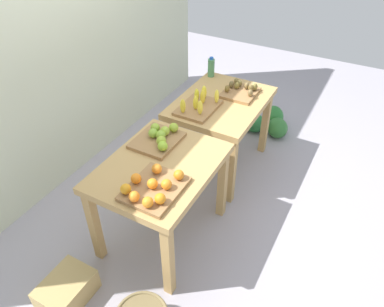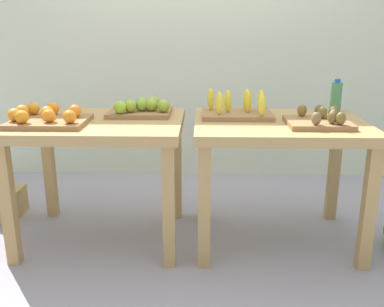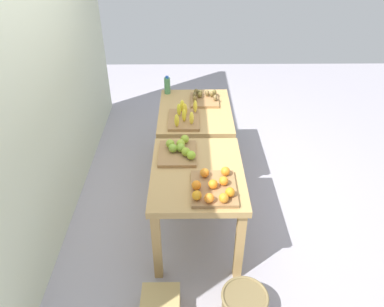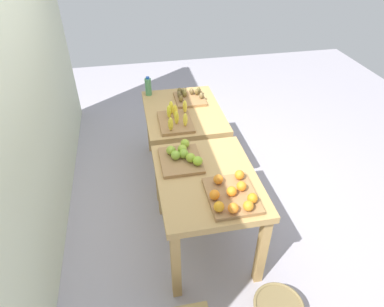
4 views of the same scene
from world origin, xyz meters
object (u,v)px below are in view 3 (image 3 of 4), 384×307
(kiwi_bin, at_px, (204,98))
(water_bottle, at_px, (167,85))
(display_table_left, at_px, (197,181))
(banana_crate, at_px, (184,117))
(display_table_right, at_px, (195,119))
(orange_bin, at_px, (214,187))
(wicker_basket, at_px, (244,304))
(apple_bin, at_px, (179,150))
(watermelon_pile, at_px, (213,122))

(kiwi_bin, relative_size, water_bottle, 1.66)
(display_table_left, distance_m, banana_crate, 0.89)
(display_table_right, relative_size, kiwi_bin, 2.89)
(display_table_right, distance_m, banana_crate, 0.32)
(banana_crate, bearing_deg, orange_bin, -168.05)
(display_table_left, relative_size, wicker_basket, 2.83)
(display_table_left, bearing_deg, water_bottle, 11.86)
(apple_bin, distance_m, banana_crate, 0.62)
(display_table_left, bearing_deg, banana_crate, 7.76)
(water_bottle, bearing_deg, display_table_left, -168.14)
(kiwi_bin, bearing_deg, orange_bin, -179.52)
(kiwi_bin, height_order, water_bottle, water_bottle)
(banana_crate, bearing_deg, water_bottle, 16.97)
(orange_bin, relative_size, wicker_basket, 1.22)
(water_bottle, distance_m, watermelon_pile, 1.08)
(apple_bin, distance_m, water_bottle, 1.30)
(orange_bin, distance_m, banana_crate, 1.16)
(orange_bin, height_order, watermelon_pile, orange_bin)
(kiwi_bin, bearing_deg, wicker_basket, -173.66)
(display_table_left, xyz_separation_m, banana_crate, (0.87, 0.12, 0.16))
(water_bottle, bearing_deg, banana_crate, -163.03)
(water_bottle, relative_size, wicker_basket, 0.59)
(banana_crate, bearing_deg, apple_bin, 175.99)
(watermelon_pile, bearing_deg, display_table_left, 172.47)
(orange_bin, relative_size, apple_bin, 1.11)
(apple_bin, relative_size, water_bottle, 1.87)
(display_table_right, relative_size, orange_bin, 2.32)
(water_bottle, height_order, watermelon_pile, water_bottle)
(orange_bin, relative_size, watermelon_pile, 0.74)
(display_table_right, distance_m, kiwi_bin, 0.28)
(orange_bin, bearing_deg, banana_crate, 11.95)
(apple_bin, bearing_deg, display_table_left, -147.18)
(apple_bin, distance_m, watermelon_pile, 1.95)
(apple_bin, relative_size, watermelon_pile, 0.67)
(display_table_left, distance_m, orange_bin, 0.34)
(display_table_left, xyz_separation_m, display_table_right, (1.12, 0.00, 0.00))
(display_table_right, xyz_separation_m, watermelon_pile, (0.89, -0.27, -0.56))
(banana_crate, height_order, kiwi_bin, banana_crate)
(apple_bin, bearing_deg, watermelon_pile, -13.65)
(kiwi_bin, bearing_deg, banana_crate, 153.90)
(banana_crate, bearing_deg, wicker_basket, -164.60)
(watermelon_pile, xyz_separation_m, wicker_basket, (-2.84, -0.08, 0.00))
(display_table_right, bearing_deg, water_bottle, 37.58)
(kiwi_bin, distance_m, watermelon_pile, 0.99)
(display_table_left, xyz_separation_m, kiwi_bin, (1.33, -0.11, 0.15))
(banana_crate, height_order, water_bottle, water_bottle)
(display_table_left, relative_size, orange_bin, 2.32)
(display_table_left, relative_size, banana_crate, 2.36)
(water_bottle, bearing_deg, display_table_right, -142.42)
(orange_bin, bearing_deg, water_bottle, 13.84)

